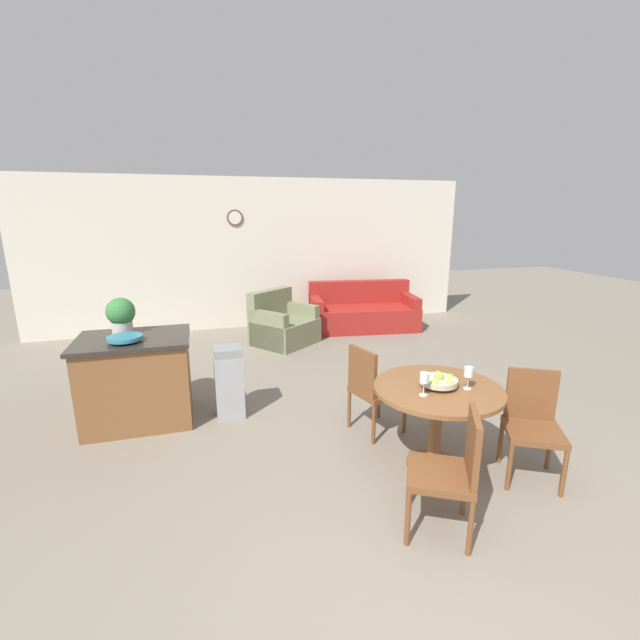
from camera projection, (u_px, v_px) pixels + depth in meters
name	position (u px, v px, depth m)	size (l,w,h in m)	color
ground_plane	(429.00, 601.00, 2.39)	(24.00, 24.00, 0.00)	gray
wall_back	(259.00, 254.00, 7.84)	(8.00, 0.09, 2.70)	silver
dining_table	(437.00, 406.00, 3.50)	(1.04, 1.04, 0.73)	brown
dining_chair_near_left	(452.00, 467.00, 2.80)	(0.57, 0.57, 0.87)	brown
dining_chair_near_right	(532.00, 420.00, 3.43)	(0.57, 0.57, 0.87)	brown
dining_chair_far_side	(372.00, 386.00, 4.10)	(0.52, 0.52, 0.87)	brown
fruit_bowl	(439.00, 381.00, 3.45)	(0.30, 0.30, 0.13)	#B7B29E
wine_glass_left	(424.00, 379.00, 3.27)	(0.07, 0.07, 0.19)	silver
wine_glass_right	(469.00, 373.00, 3.39)	(0.07, 0.07, 0.19)	silver
kitchen_island	(137.00, 380.00, 4.34)	(1.07, 0.81, 0.90)	brown
teal_bowl	(125.00, 338.00, 4.07)	(0.32, 0.32, 0.06)	teal
potted_plant	(121.00, 314.00, 4.33)	(0.28, 0.28, 0.37)	beige
trash_bin	(229.00, 382.00, 4.48)	(0.29, 0.28, 0.76)	#9E9EA3
couch	(363.00, 313.00, 7.91)	(2.02, 1.17, 0.84)	maroon
armchair	(283.00, 326.00, 6.99)	(1.21, 1.19, 0.86)	#7A7F5B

